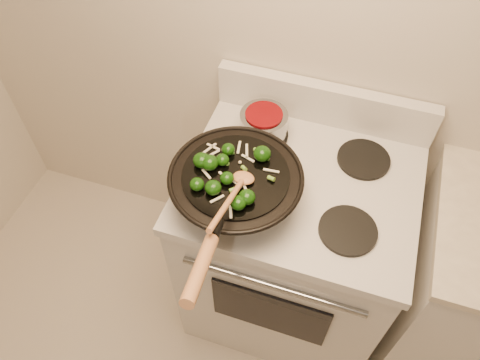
% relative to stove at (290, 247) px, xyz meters
% --- Properties ---
extents(stove, '(0.78, 0.67, 1.08)m').
position_rel_stove_xyz_m(stove, '(0.00, 0.00, 0.00)').
color(stove, silver).
rests_on(stove, ground).
extents(wok, '(0.41, 0.68, 0.27)m').
position_rel_stove_xyz_m(wok, '(-0.18, -0.16, 0.53)').
color(wok, black).
rests_on(wok, stove).
extents(stirfry, '(0.26, 0.28, 0.05)m').
position_rel_stove_xyz_m(stirfry, '(-0.21, -0.17, 0.61)').
color(stirfry, '#0F3307').
rests_on(stirfry, wok).
extents(wooden_spoon, '(0.07, 0.29, 0.12)m').
position_rel_stove_xyz_m(wooden_spoon, '(-0.15, -0.24, 0.63)').
color(wooden_spoon, '#AD6F44').
rests_on(wooden_spoon, wok).
extents(saucepan, '(0.17, 0.26, 0.10)m').
position_rel_stove_xyz_m(saucepan, '(-0.18, 0.15, 0.51)').
color(saucepan, gray).
rests_on(saucepan, stove).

